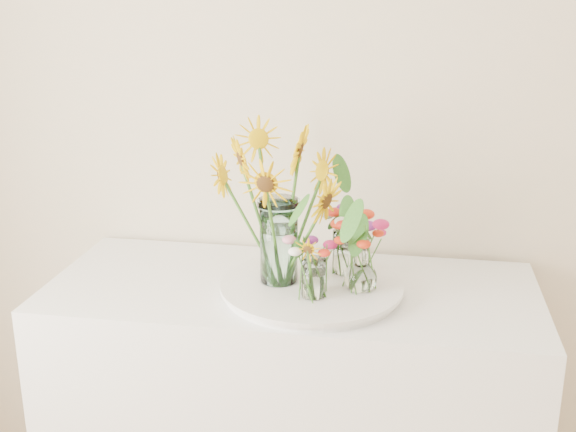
% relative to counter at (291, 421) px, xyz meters
% --- Properties ---
extents(counter, '(1.40, 0.60, 0.90)m').
position_rel_counter_xyz_m(counter, '(0.00, 0.00, 0.00)').
color(counter, white).
rests_on(counter, ground_plane).
extents(tray, '(0.49, 0.49, 0.02)m').
position_rel_counter_xyz_m(tray, '(0.06, -0.04, 0.46)').
color(tray, white).
rests_on(tray, counter).
extents(mason_jar, '(0.11, 0.11, 0.25)m').
position_rel_counter_xyz_m(mason_jar, '(-0.03, -0.04, 0.60)').
color(mason_jar, '#BFF2EF').
rests_on(mason_jar, tray).
extents(sunflower_bouquet, '(0.63, 0.63, 0.47)m').
position_rel_counter_xyz_m(sunflower_bouquet, '(-0.03, -0.04, 0.71)').
color(sunflower_bouquet, '#E7B504').
rests_on(sunflower_bouquet, tray).
extents(small_vase_a, '(0.07, 0.07, 0.11)m').
position_rel_counter_xyz_m(small_vase_a, '(0.08, -0.13, 0.53)').
color(small_vase_a, white).
rests_on(small_vase_a, tray).
extents(wildflower_posy_a, '(0.20, 0.20, 0.20)m').
position_rel_counter_xyz_m(wildflower_posy_a, '(0.08, -0.13, 0.58)').
color(wildflower_posy_a, red).
rests_on(wildflower_posy_a, tray).
extents(small_vase_b, '(0.10, 0.10, 0.13)m').
position_rel_counter_xyz_m(small_vase_b, '(0.20, -0.06, 0.54)').
color(small_vase_b, white).
rests_on(small_vase_b, tray).
extents(wildflower_posy_b, '(0.20, 0.20, 0.22)m').
position_rel_counter_xyz_m(wildflower_posy_b, '(0.20, -0.06, 0.59)').
color(wildflower_posy_b, red).
rests_on(wildflower_posy_b, tray).
extents(small_vase_c, '(0.08, 0.08, 0.13)m').
position_rel_counter_xyz_m(small_vase_c, '(0.15, 0.06, 0.54)').
color(small_vase_c, white).
rests_on(small_vase_c, tray).
extents(wildflower_posy_c, '(0.17, 0.17, 0.22)m').
position_rel_counter_xyz_m(wildflower_posy_c, '(0.15, 0.06, 0.58)').
color(wildflower_posy_c, red).
rests_on(wildflower_posy_c, tray).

